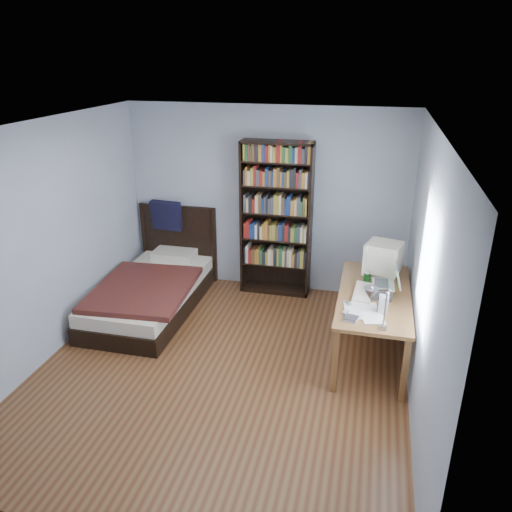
{
  "coord_description": "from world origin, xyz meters",
  "views": [
    {
      "loc": [
        1.39,
        -4.24,
        3.12
      ],
      "look_at": [
        0.22,
        0.6,
        1.06
      ],
      "focal_mm": 35.0,
      "sensor_mm": 36.0,
      "label": 1
    }
  ],
  "objects_px": {
    "crt_monitor": "(383,258)",
    "bed": "(154,288)",
    "speaker": "(383,305)",
    "soda_can": "(367,278)",
    "desk_lamp": "(373,297)",
    "desk": "(373,300)",
    "bookshelf": "(276,220)",
    "keyboard": "(363,292)",
    "laptop": "(385,288)"
  },
  "relations": [
    {
      "from": "keyboard",
      "to": "soda_can",
      "type": "relative_size",
      "value": 3.85
    },
    {
      "from": "crt_monitor",
      "to": "keyboard",
      "type": "height_order",
      "value": "crt_monitor"
    },
    {
      "from": "desk",
      "to": "laptop",
      "type": "relative_size",
      "value": 4.61
    },
    {
      "from": "desk",
      "to": "keyboard",
      "type": "bearing_deg",
      "value": -103.92
    },
    {
      "from": "desk",
      "to": "soda_can",
      "type": "distance_m",
      "value": 0.44
    },
    {
      "from": "laptop",
      "to": "desk_lamp",
      "type": "height_order",
      "value": "desk_lamp"
    },
    {
      "from": "keyboard",
      "to": "soda_can",
      "type": "bearing_deg",
      "value": 87.84
    },
    {
      "from": "laptop",
      "to": "keyboard",
      "type": "distance_m",
      "value": 0.23
    },
    {
      "from": "desk_lamp",
      "to": "speaker",
      "type": "bearing_deg",
      "value": 80.48
    },
    {
      "from": "desk",
      "to": "bookshelf",
      "type": "xyz_separation_m",
      "value": [
        -1.33,
        0.81,
        0.62
      ]
    },
    {
      "from": "bed",
      "to": "desk_lamp",
      "type": "bearing_deg",
      "value": -29.8
    },
    {
      "from": "desk",
      "to": "soda_can",
      "type": "bearing_deg",
      "value": -113.78
    },
    {
      "from": "bookshelf",
      "to": "bed",
      "type": "distance_m",
      "value": 1.84
    },
    {
      "from": "crt_monitor",
      "to": "bed",
      "type": "relative_size",
      "value": 0.21
    },
    {
      "from": "desk",
      "to": "bookshelf",
      "type": "height_order",
      "value": "bookshelf"
    },
    {
      "from": "keyboard",
      "to": "laptop",
      "type": "bearing_deg",
      "value": -2.18
    },
    {
      "from": "soda_can",
      "to": "desk_lamp",
      "type": "bearing_deg",
      "value": -87.44
    },
    {
      "from": "desk",
      "to": "crt_monitor",
      "type": "relative_size",
      "value": 3.7
    },
    {
      "from": "desk",
      "to": "laptop",
      "type": "distance_m",
      "value": 0.67
    },
    {
      "from": "speaker",
      "to": "bed",
      "type": "distance_m",
      "value": 3.05
    },
    {
      "from": "crt_monitor",
      "to": "bed",
      "type": "distance_m",
      "value": 2.93
    },
    {
      "from": "speaker",
      "to": "keyboard",
      "type": "bearing_deg",
      "value": 119.84
    },
    {
      "from": "crt_monitor",
      "to": "keyboard",
      "type": "xyz_separation_m",
      "value": [
        -0.18,
        -0.48,
        -0.22
      ]
    },
    {
      "from": "bed",
      "to": "soda_can",
      "type": "bearing_deg",
      "value": -4.62
    },
    {
      "from": "speaker",
      "to": "soda_can",
      "type": "distance_m",
      "value": 0.69
    },
    {
      "from": "desk_lamp",
      "to": "bed",
      "type": "height_order",
      "value": "desk_lamp"
    },
    {
      "from": "desk_lamp",
      "to": "soda_can",
      "type": "xyz_separation_m",
      "value": [
        -0.06,
        1.36,
        -0.44
      ]
    },
    {
      "from": "desk",
      "to": "desk_lamp",
      "type": "distance_m",
      "value": 1.77
    },
    {
      "from": "desk_lamp",
      "to": "desk",
      "type": "bearing_deg",
      "value": 88.78
    },
    {
      "from": "desk_lamp",
      "to": "laptop",
      "type": "bearing_deg",
      "value": 83.13
    },
    {
      "from": "laptop",
      "to": "keyboard",
      "type": "bearing_deg",
      "value": 174.35
    },
    {
      "from": "soda_can",
      "to": "bookshelf",
      "type": "height_order",
      "value": "bookshelf"
    },
    {
      "from": "soda_can",
      "to": "bookshelf",
      "type": "bearing_deg",
      "value": 140.26
    },
    {
      "from": "desk",
      "to": "desk_lamp",
      "type": "height_order",
      "value": "desk_lamp"
    },
    {
      "from": "speaker",
      "to": "soda_can",
      "type": "bearing_deg",
      "value": 106.75
    },
    {
      "from": "desk",
      "to": "laptop",
      "type": "xyz_separation_m",
      "value": [
        0.09,
        -0.51,
        0.41
      ]
    },
    {
      "from": "keyboard",
      "to": "crt_monitor",
      "type": "bearing_deg",
      "value": 72.56
    },
    {
      "from": "desk",
      "to": "crt_monitor",
      "type": "xyz_separation_m",
      "value": [
        0.06,
        -0.02,
        0.55
      ]
    },
    {
      "from": "crt_monitor",
      "to": "bookshelf",
      "type": "xyz_separation_m",
      "value": [
        -1.39,
        0.83,
        0.07
      ]
    },
    {
      "from": "laptop",
      "to": "bookshelf",
      "type": "distance_m",
      "value": 1.96
    },
    {
      "from": "bed",
      "to": "bookshelf",
      "type": "bearing_deg",
      "value": 29.14
    },
    {
      "from": "crt_monitor",
      "to": "speaker",
      "type": "bearing_deg",
      "value": -88.45
    },
    {
      "from": "crt_monitor",
      "to": "desk_lamp",
      "type": "xyz_separation_m",
      "value": [
        -0.09,
        -1.56,
        0.27
      ]
    },
    {
      "from": "speaker",
      "to": "soda_can",
      "type": "height_order",
      "value": "speaker"
    },
    {
      "from": "desk_lamp",
      "to": "bookshelf",
      "type": "height_order",
      "value": "bookshelf"
    },
    {
      "from": "soda_can",
      "to": "bed",
      "type": "xyz_separation_m",
      "value": [
        -2.69,
        0.22,
        -0.54
      ]
    },
    {
      "from": "crt_monitor",
      "to": "bookshelf",
      "type": "height_order",
      "value": "bookshelf"
    },
    {
      "from": "desk_lamp",
      "to": "bookshelf",
      "type": "xyz_separation_m",
      "value": [
        -1.3,
        2.39,
        -0.19
      ]
    },
    {
      "from": "crt_monitor",
      "to": "desk_lamp",
      "type": "height_order",
      "value": "desk_lamp"
    },
    {
      "from": "bookshelf",
      "to": "bed",
      "type": "xyz_separation_m",
      "value": [
        -1.45,
        -0.81,
        -0.79
      ]
    }
  ]
}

